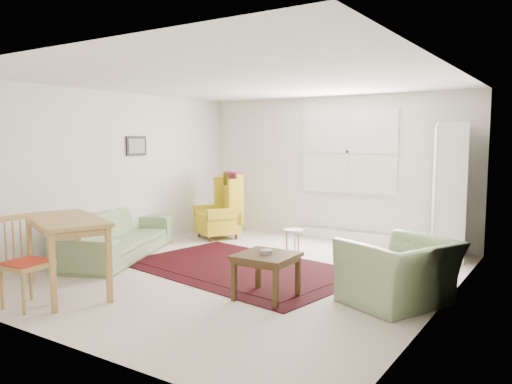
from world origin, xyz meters
The scene contains 10 objects.
room centered at (0.02, 0.21, 1.26)m, with size 5.04×5.54×2.51m.
rug centered at (-0.15, 0.16, 0.02)m, with size 3.12×2.00×0.03m, color black, non-canonical shape.
sofa centered at (-2.10, -0.27, 0.47)m, with size 2.31×0.90×0.93m, color #819E69.
armchair centered at (2.10, -0.13, 0.42)m, with size 1.08×0.94×0.84m, color #819E69.
wingback_chair centered at (-1.73, 1.69, 0.59)m, with size 0.68×0.72×1.18m, color gold, non-canonical shape.
coffee_table centered at (0.81, -0.73, 0.25)m, with size 0.62×0.62×0.51m, color #3D2912, non-canonical shape.
stool centered at (0.04, 1.27, 0.20)m, with size 0.30×0.30×0.40m, color white, non-canonical shape.
cabinet centered at (2.05, 2.35, 1.00)m, with size 0.42×0.80×1.99m, color silver, non-canonical shape.
desk centered at (-1.22, -1.80, 0.43)m, with size 1.37×0.69×0.87m, color #AE8846, non-canonical shape.
desk_chair centered at (-1.13, -2.35, 0.48)m, with size 0.42×0.42×0.96m, color #AE8846, non-canonical shape.
Camera 1 is at (3.66, -5.29, 1.75)m, focal length 35.00 mm.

